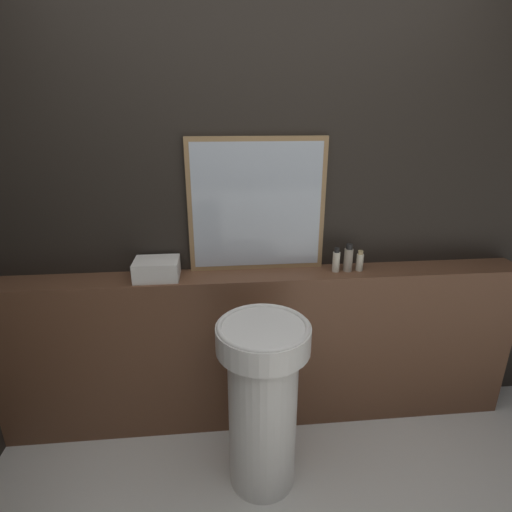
{
  "coord_description": "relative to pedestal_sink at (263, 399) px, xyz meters",
  "views": [
    {
      "loc": [
        -0.24,
        -0.71,
        1.8
      ],
      "look_at": [
        -0.05,
        1.17,
        1.1
      ],
      "focal_mm": 28.0,
      "sensor_mm": 36.0,
      "label": 1
    }
  ],
  "objects": [
    {
      "name": "wall_back",
      "position": [
        0.05,
        0.58,
        0.76
      ],
      "size": [
        8.0,
        0.06,
        2.5
      ],
      "color": "black",
      "rests_on": "ground_plane"
    },
    {
      "name": "towel_stack",
      "position": [
        -0.51,
        0.44,
        0.52
      ],
      "size": [
        0.23,
        0.18,
        0.1
      ],
      "color": "silver",
      "rests_on": "vanity_counter"
    },
    {
      "name": "lotion_bottle",
      "position": [
        0.59,
        0.44,
        0.52
      ],
      "size": [
        0.04,
        0.04,
        0.12
      ],
      "color": "beige",
      "rests_on": "vanity_counter"
    },
    {
      "name": "pedestal_sink",
      "position": [
        0.0,
        0.0,
        0.0
      ],
      "size": [
        0.43,
        0.43,
        0.9
      ],
      "color": "silver",
      "rests_on": "ground_plane"
    },
    {
      "name": "mirror",
      "position": [
        0.02,
        0.53,
        0.82
      ],
      "size": [
        0.74,
        0.03,
        0.72
      ],
      "color": "#937047",
      "rests_on": "vanity_counter"
    },
    {
      "name": "vanity_counter",
      "position": [
        0.05,
        0.44,
        -0.01
      ],
      "size": [
        2.95,
        0.22,
        0.96
      ],
      "color": "brown",
      "rests_on": "ground_plane"
    },
    {
      "name": "shampoo_bottle",
      "position": [
        0.45,
        0.44,
        0.53
      ],
      "size": [
        0.04,
        0.04,
        0.14
      ],
      "color": "beige",
      "rests_on": "vanity_counter"
    },
    {
      "name": "conditioner_bottle",
      "position": [
        0.52,
        0.44,
        0.54
      ],
      "size": [
        0.05,
        0.05,
        0.16
      ],
      "color": "gray",
      "rests_on": "vanity_counter"
    }
  ]
}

